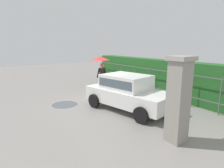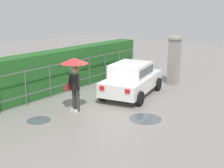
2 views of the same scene
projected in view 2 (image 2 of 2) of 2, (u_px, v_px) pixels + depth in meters
The scene contains 8 objects.
ground_plane at pixel (112, 104), 12.52m from camera, with size 40.00×40.00×0.00m, color gray.
car at pixel (132, 78), 13.56m from camera, with size 3.97×2.48×1.48m.
pedestrian at pixel (74, 71), 11.34m from camera, with size 1.02×1.02×2.09m.
gate_pillar at pixel (174, 60), 15.37m from camera, with size 0.60×0.60×2.42m.
fence_section at pixel (71, 75), 14.09m from camera, with size 10.16×0.05×1.50m.
hedge_row at pixel (60, 70), 14.48m from camera, with size 11.11×0.90×1.90m, color #235B23.
puddle_near at pixel (145, 119), 10.97m from camera, with size 1.16×1.16×0.00m, color #4C545B.
puddle_far at pixel (39, 120), 10.82m from camera, with size 0.84×0.84×0.00m, color #4C545B.
Camera 2 is at (-9.42, -7.23, 4.04)m, focal length 49.02 mm.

